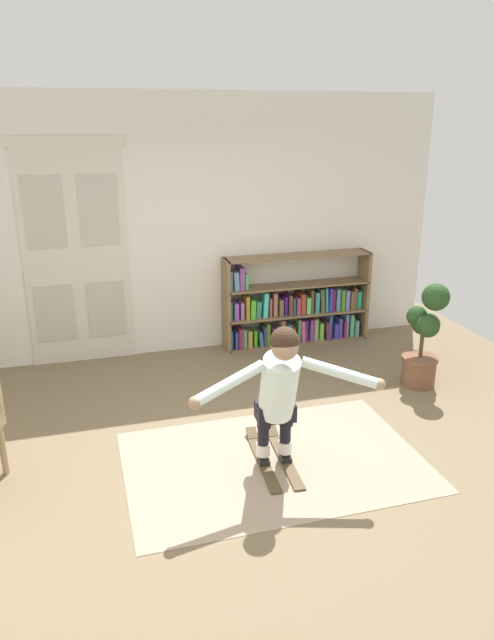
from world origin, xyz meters
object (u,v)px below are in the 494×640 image
(bookshelf, at_px, (294,309))
(person_skier, at_px, (280,386))
(potted_plant, at_px, (424,336))
(skis_pair, at_px, (273,457))

(bookshelf, height_order, person_skier, person_skier)
(potted_plant, distance_m, skis_pair, 2.20)
(potted_plant, bearing_deg, skis_pair, -154.11)
(bookshelf, xyz_separation_m, potted_plant, (0.85, -1.48, 0.10))
(bookshelf, relative_size, skis_pair, 1.97)
(potted_plant, bearing_deg, bookshelf, 119.80)
(bookshelf, distance_m, skis_pair, 2.68)
(potted_plant, xyz_separation_m, skis_pair, (-1.93, -0.94, -0.50))
(skis_pair, bearing_deg, person_skier, -93.86)
(bookshelf, distance_m, potted_plant, 1.71)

